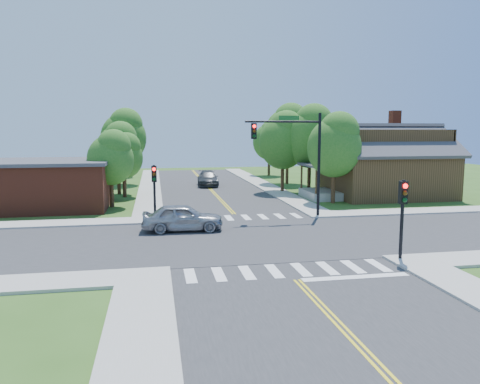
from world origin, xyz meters
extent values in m
plane|color=#2E5219|center=(0.00, 0.00, 0.00)|extent=(100.00, 100.00, 0.00)
cube|color=#2D2D30|center=(0.00, 0.00, 0.02)|extent=(10.00, 90.00, 0.04)
cube|color=#2D2D30|center=(0.00, 0.00, 0.03)|extent=(90.00, 10.00, 0.04)
cube|color=#2D2D30|center=(0.00, 0.00, 0.00)|extent=(10.20, 10.20, 0.06)
cube|color=#9E9B93|center=(6.10, 25.00, 0.07)|extent=(2.20, 40.00, 0.14)
cube|color=#9E9B93|center=(-6.10, 25.00, 0.07)|extent=(2.20, 40.00, 0.14)
cube|color=white|center=(-4.20, 6.20, 0.05)|extent=(0.45, 2.00, 0.01)
cube|color=white|center=(-3.00, 6.20, 0.05)|extent=(0.45, 2.00, 0.01)
cube|color=white|center=(-1.80, 6.20, 0.05)|extent=(0.45, 2.00, 0.01)
cube|color=white|center=(-0.60, 6.20, 0.05)|extent=(0.45, 2.00, 0.01)
cube|color=white|center=(0.60, 6.20, 0.05)|extent=(0.45, 2.00, 0.01)
cube|color=white|center=(1.80, 6.20, 0.05)|extent=(0.45, 2.00, 0.01)
cube|color=white|center=(3.00, 6.20, 0.05)|extent=(0.45, 2.00, 0.01)
cube|color=white|center=(4.20, 6.20, 0.05)|extent=(0.45, 2.00, 0.01)
cube|color=white|center=(-4.20, -6.20, 0.05)|extent=(0.45, 2.00, 0.01)
cube|color=white|center=(-3.00, -6.20, 0.05)|extent=(0.45, 2.00, 0.01)
cube|color=white|center=(-1.80, -6.20, 0.05)|extent=(0.45, 2.00, 0.01)
cube|color=white|center=(-0.60, -6.20, 0.05)|extent=(0.45, 2.00, 0.01)
cube|color=white|center=(0.60, -6.20, 0.05)|extent=(0.45, 2.00, 0.01)
cube|color=white|center=(1.80, -6.20, 0.05)|extent=(0.45, 2.00, 0.01)
cube|color=white|center=(3.00, -6.20, 0.05)|extent=(0.45, 2.00, 0.01)
cube|color=white|center=(4.20, -6.20, 0.05)|extent=(0.45, 2.00, 0.01)
cube|color=yellow|center=(-0.10, 26.25, 0.05)|extent=(0.10, 37.50, 0.01)
cube|color=yellow|center=(0.10, 26.25, 0.05)|extent=(0.10, 37.50, 0.01)
cube|color=white|center=(2.50, -7.60, 0.00)|extent=(4.60, 0.45, 0.09)
cylinder|color=black|center=(5.60, 5.60, 3.60)|extent=(0.20, 0.20, 7.20)
cylinder|color=black|center=(3.00, 5.60, 6.60)|extent=(5.20, 0.14, 0.14)
cube|color=#19591E|center=(3.40, 5.55, 6.85)|extent=(1.40, 0.04, 0.30)
cube|color=black|center=(1.00, 5.60, 5.98)|extent=(0.34, 0.28, 1.05)
sphere|color=#FF0C0C|center=(1.00, 5.43, 6.29)|extent=(0.22, 0.22, 0.22)
sphere|color=#3F2605|center=(1.00, 5.43, 5.97)|extent=(0.22, 0.22, 0.22)
sphere|color=#05330F|center=(1.00, 5.43, 5.65)|extent=(0.22, 0.22, 0.22)
cylinder|color=black|center=(5.60, -5.60, 1.90)|extent=(0.16, 0.16, 3.80)
cube|color=black|center=(5.60, -5.60, 3.23)|extent=(0.34, 0.28, 1.05)
sphere|color=#FF0C0C|center=(5.60, -5.77, 3.54)|extent=(0.22, 0.22, 0.22)
sphere|color=#3F2605|center=(5.60, -5.77, 3.22)|extent=(0.22, 0.22, 0.22)
sphere|color=#05330F|center=(5.60, -5.77, 2.90)|extent=(0.22, 0.22, 0.22)
cylinder|color=black|center=(-5.60, 5.60, 1.90)|extent=(0.16, 0.16, 3.80)
cube|color=black|center=(-5.60, 5.60, 3.23)|extent=(0.34, 0.28, 1.05)
sphere|color=#FF0C0C|center=(-5.60, 5.43, 3.54)|extent=(0.22, 0.22, 0.22)
sphere|color=#3F2605|center=(-5.60, 5.43, 3.22)|extent=(0.22, 0.22, 0.22)
sphere|color=#05330F|center=(-5.60, 5.43, 2.90)|extent=(0.22, 0.22, 0.22)
cube|color=#382713|center=(15.20, 14.20, 2.00)|extent=(10.00, 8.00, 4.00)
cube|color=#9E9B93|center=(8.90, 14.20, 0.35)|extent=(2.60, 4.50, 0.70)
cylinder|color=#382713|center=(7.80, 12.20, 1.60)|extent=(0.18, 0.18, 2.50)
cylinder|color=#382713|center=(7.80, 16.20, 1.60)|extent=(0.18, 0.18, 2.50)
cube|color=#38383D|center=(8.90, 14.20, 2.95)|extent=(2.80, 4.80, 0.18)
cube|color=maroon|center=(17.70, 17.70, 3.55)|extent=(0.90, 0.90, 7.11)
cube|color=maroon|center=(-14.20, 13.20, 1.75)|extent=(10.00, 8.00, 3.50)
cube|color=#38383D|center=(-14.20, 13.20, 3.60)|extent=(10.40, 8.40, 0.25)
cylinder|color=#382314|center=(8.98, 11.33, 1.41)|extent=(0.34, 0.34, 2.82)
ellipsoid|color=#22601C|center=(8.98, 11.33, 4.60)|extent=(4.45, 4.23, 4.89)
sphere|color=#22601C|center=(9.28, 11.13, 5.93)|extent=(3.26, 3.26, 3.26)
cylinder|color=#382314|center=(9.02, 17.66, 1.59)|extent=(0.34, 0.34, 3.18)
ellipsoid|color=#22601C|center=(9.02, 17.66, 5.19)|extent=(5.02, 4.77, 5.52)
sphere|color=#22601C|center=(9.32, 17.46, 6.69)|extent=(3.68, 3.68, 3.68)
cylinder|color=#382314|center=(9.14, 25.62, 1.68)|extent=(0.34, 0.34, 3.37)
ellipsoid|color=#22601C|center=(9.14, 25.62, 5.49)|extent=(5.31, 5.05, 5.85)
sphere|color=#22601C|center=(9.44, 25.42, 7.08)|extent=(3.90, 3.90, 3.90)
cylinder|color=#382314|center=(9.39, 35.19, 1.36)|extent=(0.34, 0.34, 2.72)
ellipsoid|color=#22601C|center=(9.39, 35.19, 4.44)|extent=(4.29, 4.08, 4.72)
sphere|color=#22601C|center=(9.69, 34.99, 5.72)|extent=(3.15, 3.15, 3.15)
cylinder|color=#382314|center=(-8.93, 12.57, 1.14)|extent=(0.34, 0.34, 2.28)
ellipsoid|color=#22601C|center=(-8.93, 12.57, 3.72)|extent=(3.60, 3.42, 3.96)
sphere|color=#22601C|center=(-8.63, 12.37, 4.80)|extent=(2.64, 2.64, 2.64)
cylinder|color=#382314|center=(-8.90, 20.09, 1.28)|extent=(0.34, 0.34, 2.56)
ellipsoid|color=#22601C|center=(-8.90, 20.09, 4.18)|extent=(4.04, 3.84, 4.44)
sphere|color=#22601C|center=(-8.60, 19.89, 5.39)|extent=(2.96, 2.96, 2.96)
cylinder|color=#382314|center=(-8.85, 28.26, 1.57)|extent=(0.34, 0.34, 3.15)
ellipsoid|color=#22601C|center=(-8.85, 28.26, 5.14)|extent=(4.97, 4.72, 5.47)
sphere|color=#22601C|center=(-8.55, 28.06, 6.63)|extent=(3.64, 3.64, 3.64)
cylinder|color=#382314|center=(-9.31, 36.70, 1.11)|extent=(0.34, 0.34, 2.22)
ellipsoid|color=#22601C|center=(-9.31, 36.70, 3.63)|extent=(3.51, 3.34, 3.86)
sphere|color=#22601C|center=(-9.01, 36.50, 4.68)|extent=(2.58, 2.58, 2.58)
cylinder|color=#382314|center=(6.67, 18.72, 1.48)|extent=(0.34, 0.34, 2.95)
ellipsoid|color=#22601C|center=(6.67, 18.72, 4.81)|extent=(4.66, 4.43, 5.12)
sphere|color=#22601C|center=(6.97, 18.52, 6.21)|extent=(3.42, 3.42, 3.42)
cylinder|color=#382314|center=(-8.28, 18.14, 1.09)|extent=(0.34, 0.34, 2.18)
ellipsoid|color=#22601C|center=(-8.28, 18.14, 3.55)|extent=(3.44, 3.27, 3.78)
sphere|color=#22601C|center=(-7.98, 17.94, 4.58)|extent=(2.52, 2.52, 2.52)
imported|color=#9C9DA2|center=(-3.98, 2.63, 0.82)|extent=(2.35, 4.98, 1.64)
imported|color=#313336|center=(0.07, 24.98, 0.76)|extent=(2.79, 5.52, 1.53)
camera|label=1|loc=(-5.55, -25.06, 6.08)|focal=35.00mm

